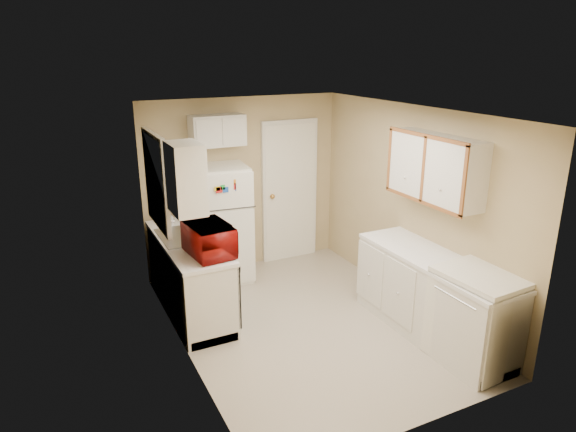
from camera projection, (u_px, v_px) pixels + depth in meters
name	position (u px, v px, depth m)	size (l,w,h in m)	color
floor	(307.00, 323.00, 5.89)	(3.80, 3.80, 0.00)	beige
ceiling	(310.00, 112.00, 5.14)	(3.80, 3.80, 0.00)	white
wall_left	(181.00, 246.00, 4.93)	(3.80, 3.80, 0.00)	tan
wall_right	(412.00, 208.00, 6.11)	(3.80, 3.80, 0.00)	tan
wall_back	(244.00, 185.00, 7.14)	(2.80, 2.80, 0.00)	tan
wall_front	(427.00, 298.00, 3.90)	(2.80, 2.80, 0.00)	tan
left_counter	(190.00, 276.00, 6.06)	(0.60, 1.80, 0.90)	silver
dishwasher	(230.00, 288.00, 5.66)	(0.03, 0.58, 0.72)	black
sink	(184.00, 239.00, 6.06)	(0.54, 0.74, 0.16)	gray
microwave	(209.00, 241.00, 5.46)	(0.34, 0.61, 0.40)	maroon
soap_bottle	(169.00, 217.00, 6.41)	(0.08, 0.08, 0.17)	white
window_blinds	(157.00, 181.00, 5.72)	(0.10, 0.98, 1.08)	silver
upper_cabinet_left	(186.00, 178.00, 4.99)	(0.30, 0.45, 0.70)	silver
refrigerator	(223.00, 224.00, 6.82)	(0.65, 0.63, 1.57)	white
cabinet_over_fridge	(217.00, 130.00, 6.59)	(0.70, 0.30, 0.40)	silver
interior_door	(290.00, 192.00, 7.45)	(0.86, 0.06, 2.08)	white
right_counter	(432.00, 297.00, 5.53)	(0.60, 2.00, 0.90)	silver
stove	(478.00, 318.00, 5.04)	(0.65, 0.80, 0.97)	white
upper_cabinet_right	(435.00, 168.00, 5.43)	(0.30, 1.20, 0.70)	silver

